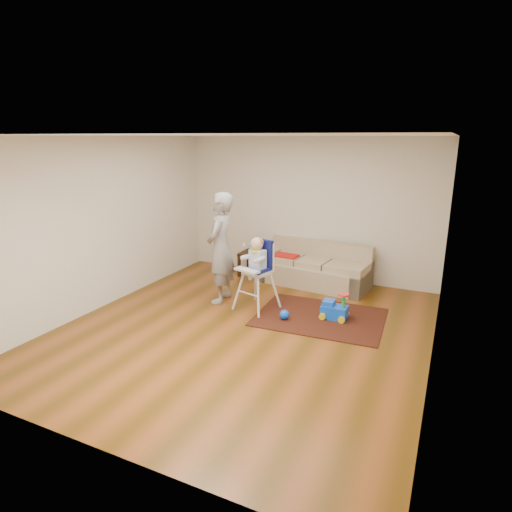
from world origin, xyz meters
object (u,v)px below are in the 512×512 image
at_px(sofa, 314,265).
at_px(adult, 221,248).
at_px(ride_on_toy, 335,305).
at_px(high_chair, 257,275).
at_px(side_table, 253,264).
at_px(toy_ball, 284,315).

relative_size(sofa, adult, 1.14).
distance_m(ride_on_toy, adult, 2.06).
bearing_deg(ride_on_toy, high_chair, -174.22).
bearing_deg(sofa, side_table, -175.62).
height_order(sofa, ride_on_toy, sofa).
bearing_deg(high_chair, ride_on_toy, 21.32).
xyz_separation_m(ride_on_toy, adult, (-1.94, -0.05, 0.69)).
relative_size(sofa, side_table, 4.40).
distance_m(toy_ball, high_chair, 0.78).
xyz_separation_m(sofa, high_chair, (-0.47, -1.51, 0.18)).
bearing_deg(side_table, adult, -85.56).
height_order(side_table, adult, adult).
relative_size(ride_on_toy, high_chair, 0.35).
distance_m(side_table, ride_on_toy, 2.50).
relative_size(sofa, high_chair, 1.76).
distance_m(side_table, high_chair, 1.78).
distance_m(sofa, adult, 1.93).
xyz_separation_m(ride_on_toy, high_chair, (-1.25, -0.12, 0.35)).
height_order(sofa, toy_ball, sofa).
xyz_separation_m(side_table, toy_ball, (1.38, -1.79, -0.15)).
xyz_separation_m(high_chair, adult, (-0.69, 0.07, 0.35)).
height_order(sofa, high_chair, high_chair).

